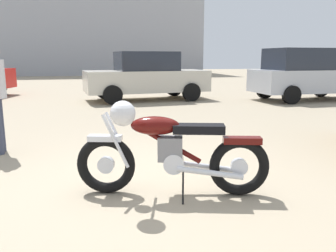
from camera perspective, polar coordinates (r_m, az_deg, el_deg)
ground_plane at (r=4.10m, az=-2.16°, el=-9.62°), size 80.00×80.00×0.00m
vintage_motorcycle at (r=3.64m, az=-0.18°, el=-4.17°), size 2.06×0.72×1.07m
red_hatchback_near at (r=12.91m, az=22.17°, el=8.07°), size 4.04×2.10×1.78m
silver_sedan_mid at (r=12.06m, az=-3.65°, el=8.32°), size 4.43×2.46×1.67m
industrial_building at (r=33.60m, az=-15.35°, el=15.72°), size 22.96×9.69×15.51m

